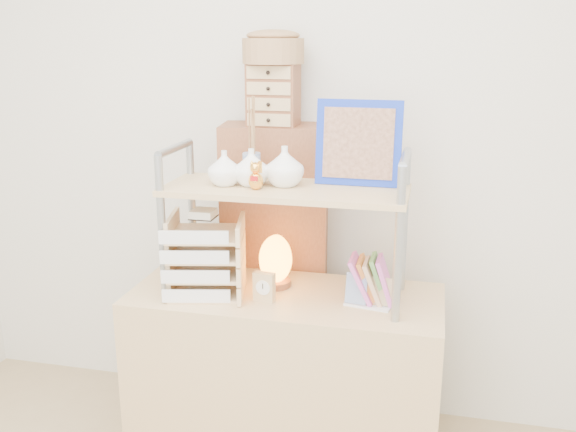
{
  "coord_description": "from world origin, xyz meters",
  "views": [
    {
      "loc": [
        0.54,
        -1.03,
        1.71
      ],
      "look_at": [
        0.01,
        1.2,
        1.06
      ],
      "focal_mm": 40.0,
      "sensor_mm": 36.0,
      "label": 1
    }
  ],
  "objects_px": {
    "desk": "(285,380)",
    "letter_tray": "(206,260)",
    "cabinet": "(276,275)",
    "salt_lamp": "(276,260)"
  },
  "relations": [
    {
      "from": "desk",
      "to": "cabinet",
      "type": "bearing_deg",
      "value": 109.77
    },
    {
      "from": "letter_tray",
      "to": "salt_lamp",
      "type": "height_order",
      "value": "letter_tray"
    },
    {
      "from": "cabinet",
      "to": "desk",
      "type": "bearing_deg",
      "value": -77.64
    },
    {
      "from": "cabinet",
      "to": "letter_tray",
      "type": "height_order",
      "value": "cabinet"
    },
    {
      "from": "desk",
      "to": "letter_tray",
      "type": "relative_size",
      "value": 3.58
    },
    {
      "from": "desk",
      "to": "salt_lamp",
      "type": "bearing_deg",
      "value": 129.36
    },
    {
      "from": "letter_tray",
      "to": "salt_lamp",
      "type": "bearing_deg",
      "value": 28.2
    },
    {
      "from": "cabinet",
      "to": "salt_lamp",
      "type": "height_order",
      "value": "cabinet"
    },
    {
      "from": "cabinet",
      "to": "salt_lamp",
      "type": "xyz_separation_m",
      "value": [
        0.08,
        -0.3,
        0.18
      ]
    },
    {
      "from": "salt_lamp",
      "to": "letter_tray",
      "type": "bearing_deg",
      "value": -151.8
    }
  ]
}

